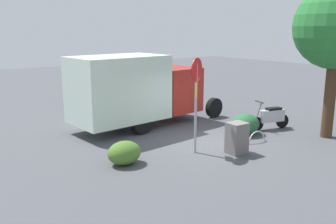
{
  "coord_description": "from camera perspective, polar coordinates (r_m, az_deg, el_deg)",
  "views": [
    {
      "loc": [
        9.16,
        9.0,
        4.01
      ],
      "look_at": [
        1.33,
        -0.94,
        1.1
      ],
      "focal_mm": 38.92,
      "sensor_mm": 36.0,
      "label": 1
    }
  ],
  "objects": [
    {
      "name": "bike_rack_hoop",
      "position": [
        13.58,
        13.68,
        -4.61
      ],
      "size": [
        0.85,
        0.11,
        0.85
      ],
      "primitive_type": "torus",
      "rotation": [
        1.57,
        0.0,
        -0.07
      ],
      "color": "#B7B7BC",
      "rests_on": "ground"
    },
    {
      "name": "stop_sign",
      "position": [
        11.64,
        4.45,
        3.37
      ],
      "size": [
        0.71,
        0.33,
        3.12
      ],
      "color": "#9E9EA3",
      "rests_on": "ground"
    },
    {
      "name": "utility_cabinet",
      "position": [
        12.13,
        10.74,
        -4.03
      ],
      "size": [
        0.64,
        0.58,
        1.03
      ],
      "primitive_type": "cube",
      "rotation": [
        0.0,
        0.0,
        -0.08
      ],
      "color": "slate",
      "rests_on": "ground"
    },
    {
      "name": "shrub_near_sign",
      "position": [
        11.09,
        -6.85,
        -6.37
      ],
      "size": [
        1.05,
        0.86,
        0.72
      ],
      "primitive_type": "ellipsoid",
      "color": "#4B742A",
      "rests_on": "ground"
    },
    {
      "name": "box_truck_near",
      "position": [
        14.97,
        -4.73,
        3.74
      ],
      "size": [
        6.95,
        2.54,
        2.99
      ],
      "rotation": [
        0.0,
        0.0,
        3.19
      ],
      "color": "black",
      "rests_on": "ground"
    },
    {
      "name": "ground_plane",
      "position": [
        13.45,
        6.97,
        -4.5
      ],
      "size": [
        60.0,
        60.0,
        0.0
      ],
      "primitive_type": "plane",
      "color": "#4A4B51"
    },
    {
      "name": "motorcycle",
      "position": [
        15.34,
        15.82,
        -0.71
      ],
      "size": [
        1.77,
        0.75,
        1.2
      ],
      "rotation": [
        0.0,
        0.0,
        -0.28
      ],
      "color": "black",
      "rests_on": "ground"
    },
    {
      "name": "shrub_mid_verge",
      "position": [
        14.33,
        11.98,
        -1.9
      ],
      "size": [
        1.21,
        0.99,
        0.82
      ],
      "primitive_type": "ellipsoid",
      "color": "#265A35",
      "rests_on": "ground"
    }
  ]
}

